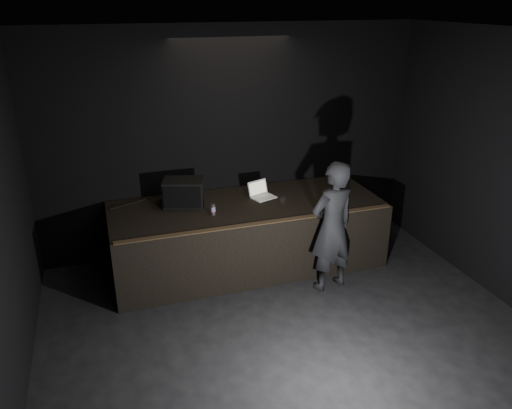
{
  "coord_description": "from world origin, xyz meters",
  "views": [
    {
      "loc": [
        -1.99,
        -3.77,
        3.83
      ],
      "look_at": [
        -0.0,
        2.3,
        1.16
      ],
      "focal_mm": 35.0,
      "sensor_mm": 36.0,
      "label": 1
    }
  ],
  "objects": [
    {
      "name": "ground",
      "position": [
        0.0,
        0.0,
        0.0
      ],
      "size": [
        7.0,
        7.0,
        0.0
      ],
      "primitive_type": "plane",
      "color": "black",
      "rests_on": "ground"
    },
    {
      "name": "person",
      "position": [
        0.91,
        1.74,
        0.93
      ],
      "size": [
        0.76,
        0.58,
        1.87
      ],
      "primitive_type": "imported",
      "rotation": [
        0.0,
        0.0,
        3.35
      ],
      "color": "black",
      "rests_on": "ground"
    },
    {
      "name": "cable",
      "position": [
        -1.57,
        3.29,
        1.01
      ],
      "size": [
        0.75,
        0.34,
        0.02
      ],
      "primitive_type": "cylinder",
      "rotation": [
        0.0,
        1.57,
        0.41
      ],
      "color": "black",
      "rests_on": "stage_riser"
    },
    {
      "name": "stage_monitor",
      "position": [
        -0.88,
        3.0,
        1.19
      ],
      "size": [
        0.67,
        0.57,
        0.38
      ],
      "rotation": [
        0.0,
        0.0,
        -0.3
      ],
      "color": "black",
      "rests_on": "stage_riser"
    },
    {
      "name": "laptop",
      "position": [
        0.29,
        2.94,
        1.06
      ],
      "size": [
        0.43,
        0.4,
        0.24
      ],
      "rotation": [
        0.0,
        0.0,
        0.35
      ],
      "color": "silver",
      "rests_on": "stage_riser"
    },
    {
      "name": "room_walls",
      "position": [
        0.0,
        0.0,
        2.02
      ],
      "size": [
        6.1,
        7.1,
        3.52
      ],
      "color": "black",
      "rests_on": "ground"
    },
    {
      "name": "wii_remote",
      "position": [
        1.04,
        2.08,
        1.01
      ],
      "size": [
        0.1,
        0.16,
        0.03
      ],
      "primitive_type": "cube",
      "rotation": [
        0.0,
        0.0,
        0.41
      ],
      "color": "silver",
      "rests_on": "stage_riser"
    },
    {
      "name": "beer_can",
      "position": [
        -0.57,
        2.51,
        1.08
      ],
      "size": [
        0.07,
        0.07,
        0.16
      ],
      "color": "silver",
      "rests_on": "stage_riser"
    },
    {
      "name": "riser_lip",
      "position": [
        0.0,
        2.02,
        1.01
      ],
      "size": [
        3.92,
        0.1,
        0.01
      ],
      "primitive_type": "cube",
      "color": "brown",
      "rests_on": "stage_riser"
    },
    {
      "name": "plastic_cup",
      "position": [
        0.5,
        2.57,
        1.05
      ],
      "size": [
        0.09,
        0.09,
        0.11
      ],
      "primitive_type": "cylinder",
      "color": "white",
      "rests_on": "stage_riser"
    },
    {
      "name": "stage_riser",
      "position": [
        0.0,
        2.73,
        0.5
      ],
      "size": [
        4.0,
        1.5,
        1.0
      ],
      "primitive_type": "cube",
      "color": "black",
      "rests_on": "ground"
    }
  ]
}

